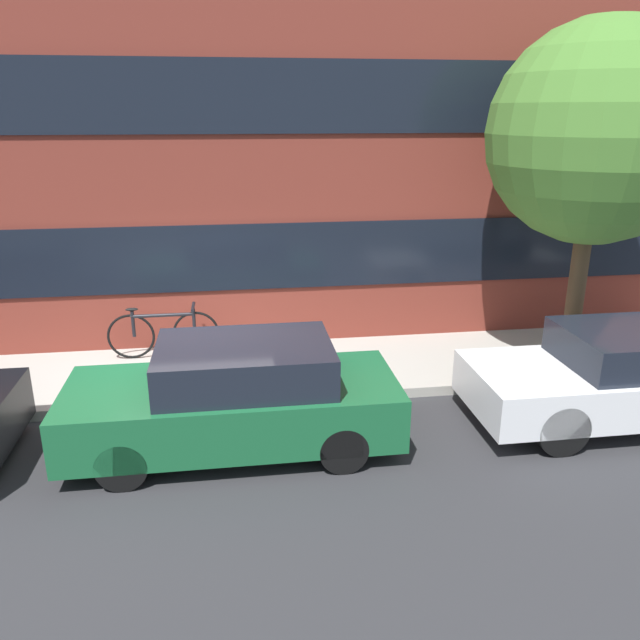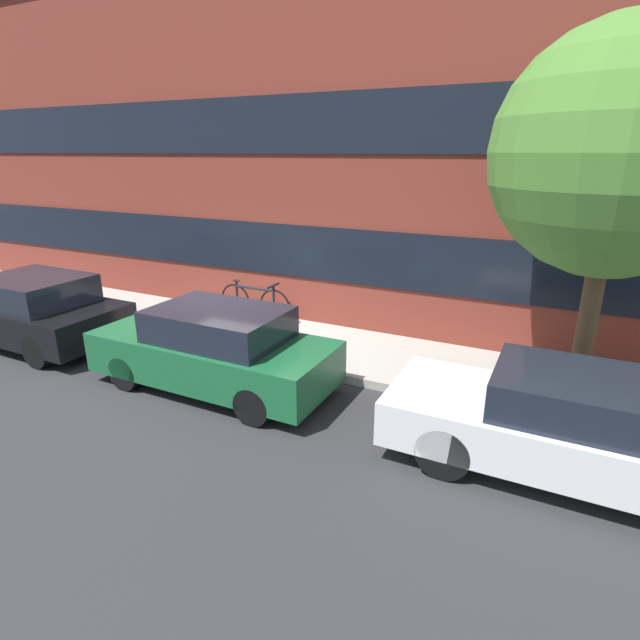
{
  "view_description": "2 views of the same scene",
  "coord_description": "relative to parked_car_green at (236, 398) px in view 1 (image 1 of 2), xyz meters",
  "views": [
    {
      "loc": [
        0.68,
        -7.95,
        3.96
      ],
      "look_at": [
        1.9,
        0.51,
        1.09
      ],
      "focal_mm": 35.0,
      "sensor_mm": 36.0,
      "label": 1
    },
    {
      "loc": [
        5.47,
        -6.91,
        3.67
      ],
      "look_at": [
        1.88,
        0.25,
        0.95
      ],
      "focal_mm": 28.0,
      "sensor_mm": 36.0,
      "label": 2
    }
  ],
  "objects": [
    {
      "name": "bicycle",
      "position": [
        -1.12,
        2.81,
        -0.1
      ],
      "size": [
        1.78,
        0.44,
        0.85
      ],
      "rotation": [
        0.0,
        0.0,
        -0.0
      ],
      "color": "black",
      "rests_on": "sidewalk_strip"
    },
    {
      "name": "ground_plane",
      "position": [
        -0.65,
        1.05,
        -0.67
      ],
      "size": [
        56.0,
        56.0,
        0.0
      ],
      "primitive_type": "plane",
      "color": "#2B2B2D"
    },
    {
      "name": "rowhouse_facade",
      "position": [
        -0.65,
        3.71,
        3.13
      ],
      "size": [
        28.0,
        1.02,
        7.58
      ],
      "color": "maroon",
      "rests_on": "ground_plane"
    },
    {
      "name": "parked_car_green",
      "position": [
        0.0,
        0.0,
        0.0
      ],
      "size": [
        3.97,
        1.61,
        1.36
      ],
      "rotation": [
        0.0,
        0.0,
        3.14
      ],
      "color": "#195B33",
      "rests_on": "ground_plane"
    },
    {
      "name": "sidewalk_strip",
      "position": [
        -0.65,
        2.16,
        -0.6
      ],
      "size": [
        28.0,
        2.22,
        0.15
      ],
      "color": "#A8A399",
      "rests_on": "ground_plane"
    },
    {
      "name": "street_tree",
      "position": [
        5.21,
        1.6,
        2.97
      ],
      "size": [
        3.12,
        3.12,
        5.07
      ],
      "color": "brown",
      "rests_on": "sidewalk_strip"
    },
    {
      "name": "parked_car_white",
      "position": [
        5.27,
        0.0,
        -0.02
      ],
      "size": [
        4.39,
        1.62,
        1.28
      ],
      "rotation": [
        0.0,
        0.0,
        3.14
      ],
      "color": "silver",
      "rests_on": "ground_plane"
    }
  ]
}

